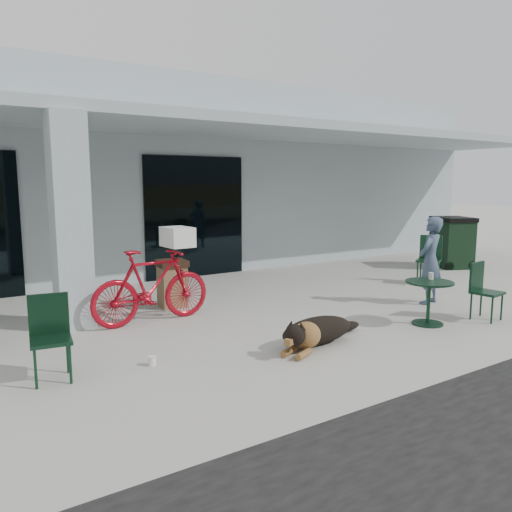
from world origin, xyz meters
TOP-DOWN VIEW (x-y plane):
  - ground at (0.00, 0.00)m, footprint 80.00×80.00m
  - building at (0.00, 8.50)m, footprint 22.00×7.00m
  - storefront_glass_right at (1.80, 4.98)m, footprint 2.40×0.06m
  - column at (-1.50, 2.30)m, footprint 0.50×0.50m
  - overhang at (0.00, 3.60)m, footprint 22.00×2.80m
  - bicycle at (-0.45, 1.90)m, footprint 1.92×0.62m
  - laundry_basket at (-0.00, 1.92)m, footprint 0.40×0.53m
  - dog at (0.98, -0.28)m, footprint 1.34×0.91m
  - cup_near_dog at (-1.13, 0.18)m, footprint 0.12×0.12m
  - cafe_chair_near at (-2.20, 0.34)m, footprint 0.48×0.51m
  - cafe_table_far at (3.00, -0.46)m, footprint 0.72×0.72m
  - cafe_chair_far_a at (3.97, -0.78)m, footprint 0.46×0.49m
  - cafe_chair_far_b at (5.56, 1.56)m, footprint 0.66×0.64m
  - person at (4.10, 0.40)m, footprint 0.64×0.52m
  - cup_on_table at (3.15, -0.36)m, footprint 0.08×0.08m
  - trash_receptacle at (0.20, 2.65)m, footprint 0.52×0.52m
  - wheeled_bin at (7.76, 2.59)m, footprint 1.11×1.22m

SIDE VIEW (x-z plane):
  - ground at x=0.00m, z-range 0.00..0.00m
  - cup_near_dog at x=-1.13m, z-range 0.00..0.11m
  - dog at x=0.98m, z-range 0.00..0.43m
  - cafe_table_far at x=3.00m, z-range 0.00..0.66m
  - trash_receptacle at x=0.20m, z-range 0.00..0.81m
  - cafe_chair_far_a at x=3.97m, z-range 0.00..0.89m
  - cafe_chair_near at x=-2.20m, z-range 0.00..0.93m
  - cafe_chair_far_b at x=5.56m, z-range 0.00..1.01m
  - bicycle at x=-0.45m, z-range 0.00..1.14m
  - wheeled_bin at x=7.76m, z-range 0.00..1.27m
  - cup_on_table at x=3.15m, z-range 0.66..0.76m
  - person at x=4.10m, z-range 0.00..1.54m
  - laundry_basket at x=0.00m, z-range 1.14..1.44m
  - storefront_glass_right at x=1.80m, z-range 0.00..2.70m
  - column at x=-1.50m, z-range 0.00..3.12m
  - building at x=0.00m, z-range 0.00..4.50m
  - overhang at x=0.00m, z-range 3.12..3.30m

